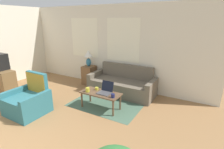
# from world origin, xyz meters

# --- Properties ---
(wall_back) EXTENTS (6.90, 0.06, 2.60)m
(wall_back) POSITION_xyz_m (-0.00, 4.04, 1.31)
(wall_back) COLOR silver
(wall_back) RESTS_ON ground_plane
(rug) EXTENTS (1.83, 1.79, 0.01)m
(rug) POSITION_xyz_m (0.83, 3.01, 0.00)
(rug) COLOR #476651
(rug) RESTS_ON ground_plane
(couch) EXTENTS (1.98, 0.82, 0.83)m
(couch) POSITION_xyz_m (0.86, 3.62, 0.26)
(couch) COLOR #665B4C
(couch) RESTS_ON ground_plane
(armchair) EXTENTS (0.85, 0.80, 0.93)m
(armchair) POSITION_xyz_m (-0.55, 1.46, 0.27)
(armchair) COLOR #2D6B75
(armchair) RESTS_ON ground_plane
(tv_dresser) EXTENTS (1.06, 0.44, 0.72)m
(tv_dresser) POSITION_xyz_m (-2.37, 1.81, 0.36)
(tv_dresser) COLOR brown
(tv_dresser) RESTS_ON ground_plane
(side_table) EXTENTS (0.39, 0.39, 0.64)m
(side_table) POSITION_xyz_m (-0.48, 3.74, 0.32)
(side_table) COLOR brown
(side_table) RESTS_ON ground_plane
(table_lamp) EXTENTS (0.28, 0.28, 0.54)m
(table_lamp) POSITION_xyz_m (-0.48, 3.74, 0.98)
(table_lamp) COLOR teal
(table_lamp) RESTS_ON side_table
(coffee_table) EXTENTS (1.01, 0.45, 0.43)m
(coffee_table) POSITION_xyz_m (0.83, 2.47, 0.37)
(coffee_table) COLOR brown
(coffee_table) RESTS_ON ground_plane
(laptop) EXTENTS (0.32, 0.32, 0.27)m
(laptop) POSITION_xyz_m (0.94, 2.52, 0.49)
(laptop) COLOR #47474C
(laptop) RESTS_ON coffee_table
(cup_navy) EXTENTS (0.09, 0.09, 0.07)m
(cup_navy) POSITION_xyz_m (0.65, 2.57, 0.46)
(cup_navy) COLOR gold
(cup_navy) RESTS_ON coffee_table
(cup_yellow) EXTENTS (0.09, 0.09, 0.09)m
(cup_yellow) POSITION_xyz_m (1.24, 2.37, 0.47)
(cup_yellow) COLOR #191E4C
(cup_yellow) RESTS_ON coffee_table
(cup_white) EXTENTS (0.10, 0.10, 0.11)m
(cup_white) POSITION_xyz_m (0.53, 2.35, 0.48)
(cup_white) COLOR gold
(cup_white) RESTS_ON coffee_table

